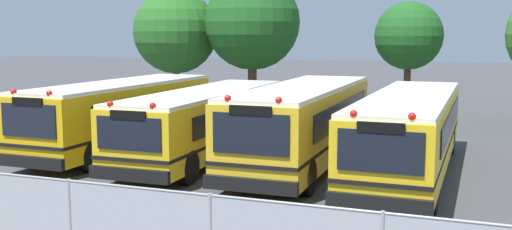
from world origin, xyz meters
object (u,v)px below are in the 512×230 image
Objects in this scene: school_bus_2 at (303,122)px; tree_1 at (251,21)px; school_bus_1 at (206,121)px; tree_0 at (174,31)px; school_bus_0 at (122,113)px; tree_2 at (410,34)px; school_bus_3 at (409,130)px.

school_bus_2 is 13.54m from tree_1.
school_bus_1 is 1.02× the size of school_bus_2.
school_bus_1 is 3.54m from school_bus_2.
school_bus_0 is at bearing -71.56° from tree_0.
school_bus_2 is (3.54, -0.02, 0.14)m from school_bus_1.
tree_1 reaches higher than tree_0.
school_bus_0 is 1.67× the size of tree_2.
school_bus_2 is (7.05, -0.13, 0.05)m from school_bus_0.
tree_0 is at bearing -176.62° from tree_2.
tree_2 is (2.00, 11.83, 2.86)m from school_bus_2.
school_bus_1 is at bearing -0.91° from school_bus_2.
tree_2 is at bearing -116.20° from school_bus_1.
school_bus_0 reaches higher than school_bus_1.
school_bus_0 is at bearing -127.72° from tree_2.
school_bus_3 is (3.40, 0.01, -0.09)m from school_bus_2.
tree_1 is (4.45, 0.39, 0.52)m from tree_0.
school_bus_3 is 1.90× the size of tree_2.
school_bus_0 reaches higher than school_bus_3.
school_bus_2 is 1.35× the size of tree_1.
school_bus_1 is at bearing 0.28° from school_bus_3.
tree_1 is at bearing -177.49° from tree_2.
school_bus_2 is at bearing -61.42° from tree_1.
school_bus_2 is 15.70m from tree_0.
tree_1 reaches higher than school_bus_0.
school_bus_1 is at bearing -76.69° from tree_1.
tree_0 is (-7.16, 11.06, 3.20)m from school_bus_1.
school_bus_2 reaches higher than school_bus_1.
school_bus_1 is 13.56m from tree_0.
tree_2 is at bearing -82.96° from school_bus_3.
school_bus_3 is 12.25m from tree_2.
school_bus_2 is at bearing 178.68° from school_bus_1.
school_bus_1 is at bearing -57.08° from tree_0.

